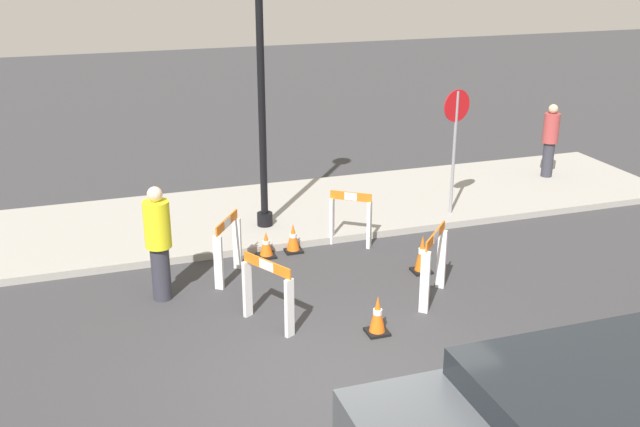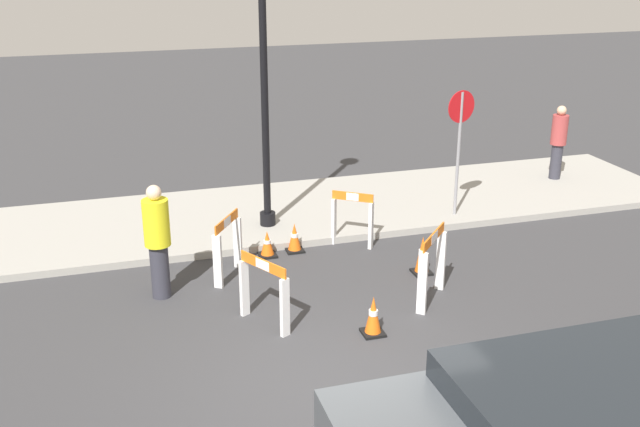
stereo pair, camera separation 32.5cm
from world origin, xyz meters
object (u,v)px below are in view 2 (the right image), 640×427
person_worker (157,238)px  stop_sign (460,133)px  streetlamp_post (263,34)px  person_pedestrian (558,140)px

person_worker → stop_sign: bearing=23.2°
stop_sign → streetlamp_post: bearing=-21.3°
streetlamp_post → person_worker: size_ratio=3.04×
person_pedestrian → person_worker: bearing=45.1°
streetlamp_post → stop_sign: (3.56, -0.49, -1.86)m
stop_sign → person_worker: stop_sign is taller
streetlamp_post → person_pedestrian: bearing=8.0°
stop_sign → person_worker: 6.00m
person_worker → person_pedestrian: bearing=26.3°
person_worker → person_pedestrian: (8.85, 3.10, 0.05)m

